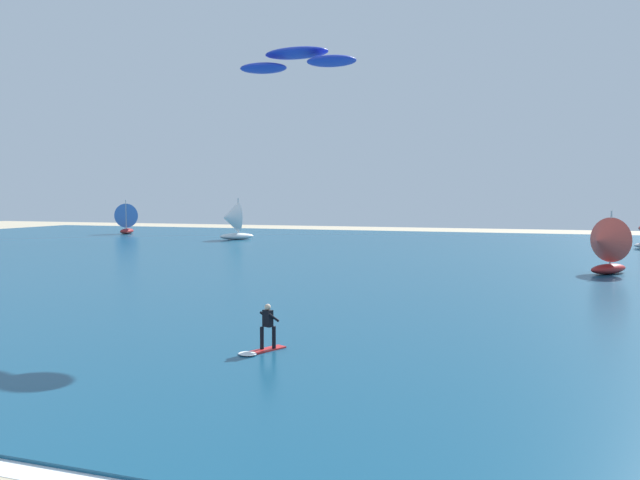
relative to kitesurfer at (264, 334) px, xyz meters
The scene contains 7 objects.
ocean 34.92m from the kitesurfer, 86.86° to the left, with size 160.00×90.00×0.10m, color navy.
shoreline_foam 10.03m from the kitesurfer, 79.65° to the right, with size 64.71×1.93×0.01m, color white.
kitesurfer is the anchor object (origin of this frame).
kite 14.32m from the kitesurfer, 103.29° to the left, with size 6.31×2.71×0.93m.
sailboat_far_left 59.36m from the kitesurfer, 118.07° to the left, with size 4.73×4.66×5.33m.
sailboat_trailing 31.48m from the kitesurfer, 64.32° to the left, with size 3.83×4.06×4.52m.
sailboat_outermost 77.17m from the kitesurfer, 129.37° to the left, with size 3.96×4.49×5.04m.
Camera 1 is at (7.23, -4.62, 5.58)m, focal length 35.51 mm.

